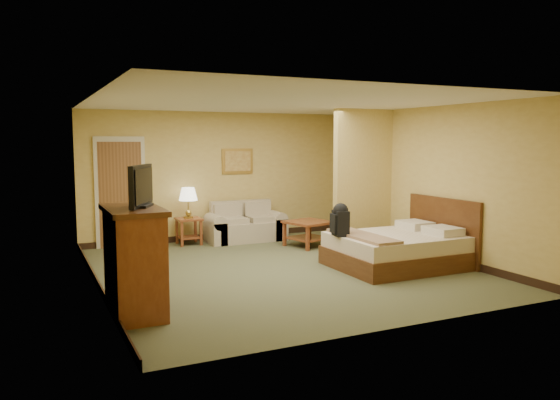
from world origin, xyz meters
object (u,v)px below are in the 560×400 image
dresser (134,260)px  bed (399,248)px  loveseat (245,228)px  coffee_table (309,228)px

dresser → bed: dresser is taller
dresser → bed: (4.30, 0.65, -0.34)m
loveseat → dresser: bearing=-126.9°
coffee_table → dresser: bearing=-143.7°
coffee_table → dresser: size_ratio=0.75×
coffee_table → bed: bed is taller
loveseat → bed: bearing=-66.5°
loveseat → coffee_table: bearing=-51.0°
loveseat → bed: bed is taller
coffee_table → dresser: (-3.78, -2.78, 0.28)m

